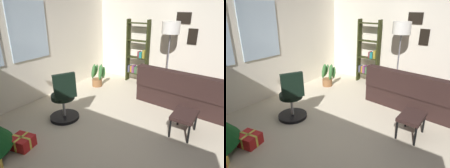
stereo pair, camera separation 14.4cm
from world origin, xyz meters
The scene contains 10 objects.
ground_plane centered at (0.00, 0.00, -0.05)m, with size 5.50×5.05×0.10m, color beige.
wall_back_with_windows centered at (-0.02, 2.57, 1.45)m, with size 5.50×0.12×2.88m.
wall_right_with_frames centered at (2.80, 0.00, 1.44)m, with size 0.12×5.05×2.88m.
couch centered at (1.90, -0.59, 0.29)m, with size 1.69×2.18×0.84m.
footstool centered at (0.67, -0.72, 0.34)m, with size 0.51×0.36×0.39m.
gift_box_red centered at (-1.12, 1.25, 0.09)m, with size 0.35×0.38×0.19m.
office_chair centered at (-0.15, 1.31, 0.38)m, with size 0.57×0.59×0.98m.
bookshelf centered at (2.53, 1.16, 0.76)m, with size 0.18×0.64×1.75m.
floor_lamp centered at (2.28, 0.20, 1.51)m, with size 0.41×0.41×1.75m.
potted_plant centered at (1.63, 1.88, 0.28)m, with size 0.37×0.46×0.65m.
Camera 2 is at (-2.46, -1.53, 2.10)m, focal length 33.00 mm.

